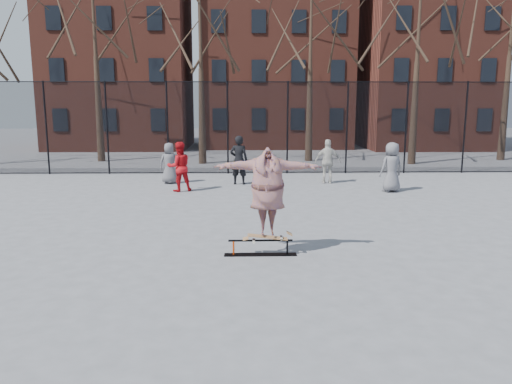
{
  "coord_description": "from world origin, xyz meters",
  "views": [
    {
      "loc": [
        -0.68,
        -8.78,
        3.16
      ],
      "look_at": [
        -0.44,
        1.5,
        1.27
      ],
      "focal_mm": 35.0,
      "sensor_mm": 36.0,
      "label": 1
    }
  ],
  "objects_px": {
    "skate_rail": "(260,249)",
    "skater": "(268,192)",
    "bystander_extra": "(392,167)",
    "skateboard": "(268,237)",
    "bystander_red": "(179,167)",
    "bystander_white": "(328,161)",
    "bystander_grey": "(170,163)",
    "bystander_black": "(239,160)"
  },
  "relations": [
    {
      "from": "skate_rail",
      "to": "skater",
      "type": "distance_m",
      "value": 1.22
    },
    {
      "from": "skater",
      "to": "bystander_extra",
      "type": "height_order",
      "value": "skater"
    },
    {
      "from": "bystander_extra",
      "to": "skateboard",
      "type": "bearing_deg",
      "value": 37.96
    },
    {
      "from": "skate_rail",
      "to": "skater",
      "type": "height_order",
      "value": "skater"
    },
    {
      "from": "bystander_red",
      "to": "bystander_white",
      "type": "relative_size",
      "value": 1.02
    },
    {
      "from": "skate_rail",
      "to": "bystander_white",
      "type": "xyz_separation_m",
      "value": [
        2.91,
        9.12,
        0.72
      ]
    },
    {
      "from": "bystander_extra",
      "to": "bystander_grey",
      "type": "bearing_deg",
      "value": -33.03
    },
    {
      "from": "bystander_black",
      "to": "bystander_red",
      "type": "xyz_separation_m",
      "value": [
        -2.09,
        -1.44,
        -0.06
      ]
    },
    {
      "from": "skate_rail",
      "to": "bystander_extra",
      "type": "relative_size",
      "value": 0.86
    },
    {
      "from": "skate_rail",
      "to": "bystander_black",
      "type": "bearing_deg",
      "value": 93.41
    },
    {
      "from": "skateboard",
      "to": "bystander_red",
      "type": "xyz_separation_m",
      "value": [
        -2.77,
        7.52,
        0.49
      ]
    },
    {
      "from": "bystander_grey",
      "to": "skate_rail",
      "type": "bearing_deg",
      "value": 108.06
    },
    {
      "from": "skater",
      "to": "bystander_extra",
      "type": "bearing_deg",
      "value": 57.04
    },
    {
      "from": "skateboard",
      "to": "skater",
      "type": "relative_size",
      "value": 0.4
    },
    {
      "from": "bystander_red",
      "to": "bystander_white",
      "type": "xyz_separation_m",
      "value": [
        5.53,
        1.59,
        -0.02
      ]
    },
    {
      "from": "bystander_red",
      "to": "skate_rail",
      "type": "bearing_deg",
      "value": 89.01
    },
    {
      "from": "skate_rail",
      "to": "bystander_black",
      "type": "distance_m",
      "value": 9.01
    },
    {
      "from": "skate_rail",
      "to": "skateboard",
      "type": "height_order",
      "value": "skateboard"
    },
    {
      "from": "skater",
      "to": "skate_rail",
      "type": "bearing_deg",
      "value": -180.0
    },
    {
      "from": "skateboard",
      "to": "bystander_extra",
      "type": "relative_size",
      "value": 0.51
    },
    {
      "from": "skater",
      "to": "bystander_black",
      "type": "height_order",
      "value": "skater"
    },
    {
      "from": "bystander_white",
      "to": "bystander_extra",
      "type": "relative_size",
      "value": 0.98
    },
    {
      "from": "bystander_grey",
      "to": "bystander_black",
      "type": "relative_size",
      "value": 0.85
    },
    {
      "from": "skate_rail",
      "to": "bystander_white",
      "type": "height_order",
      "value": "bystander_white"
    },
    {
      "from": "skater",
      "to": "bystander_red",
      "type": "height_order",
      "value": "skater"
    },
    {
      "from": "skate_rail",
      "to": "skateboard",
      "type": "distance_m",
      "value": 0.29
    },
    {
      "from": "skater",
      "to": "bystander_grey",
      "type": "relative_size",
      "value": 1.4
    },
    {
      "from": "skate_rail",
      "to": "bystander_grey",
      "type": "distance_m",
      "value": 9.78
    },
    {
      "from": "bystander_black",
      "to": "skate_rail",
      "type": "bearing_deg",
      "value": 99.87
    },
    {
      "from": "skater",
      "to": "bystander_white",
      "type": "distance_m",
      "value": 9.54
    },
    {
      "from": "skateboard",
      "to": "bystander_black",
      "type": "height_order",
      "value": "bystander_black"
    },
    {
      "from": "skateboard",
      "to": "bystander_grey",
      "type": "bearing_deg",
      "value": 110.04
    },
    {
      "from": "bystander_red",
      "to": "bystander_extra",
      "type": "relative_size",
      "value": 1.0
    },
    {
      "from": "bystander_grey",
      "to": "bystander_red",
      "type": "bearing_deg",
      "value": 108.12
    },
    {
      "from": "skater",
      "to": "bystander_black",
      "type": "distance_m",
      "value": 9.0
    },
    {
      "from": "skater",
      "to": "bystander_extra",
      "type": "distance_m",
      "value": 8.61
    },
    {
      "from": "bystander_grey",
      "to": "bystander_black",
      "type": "distance_m",
      "value": 2.7
    },
    {
      "from": "skater",
      "to": "bystander_red",
      "type": "distance_m",
      "value": 8.03
    },
    {
      "from": "bystander_black",
      "to": "bystander_red",
      "type": "height_order",
      "value": "bystander_black"
    },
    {
      "from": "skateboard",
      "to": "bystander_white",
      "type": "height_order",
      "value": "bystander_white"
    },
    {
      "from": "skate_rail",
      "to": "skateboard",
      "type": "bearing_deg",
      "value": -0.0
    },
    {
      "from": "bystander_black",
      "to": "bystander_grey",
      "type": "bearing_deg",
      "value": 1.05
    }
  ]
}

